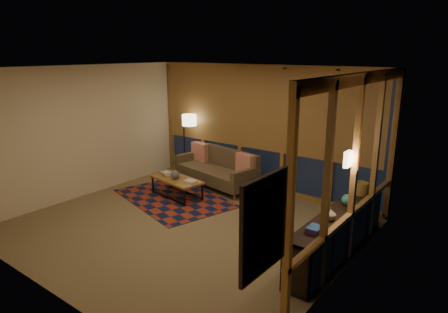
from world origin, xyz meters
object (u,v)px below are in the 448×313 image
Objects in this scene: floor_lamp at (184,143)px; bookshelf at (338,233)px; sofa at (216,169)px; coffee_table at (177,188)px.

floor_lamp reaches higher than bookshelf.
sofa is 3.65m from bookshelf.
sofa is 1.67× the size of coffee_table.
coffee_table is 1.74m from floor_lamp.
bookshelf is at bearing -11.17° from sofa.
sofa reaches higher than bookshelf.
floor_lamp is (-1.21, 0.28, 0.36)m from sofa.
floor_lamp is (-0.99, 1.31, 0.57)m from coffee_table.
sofa reaches higher than coffee_table.
coffee_table is at bearing -91.63° from sofa.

